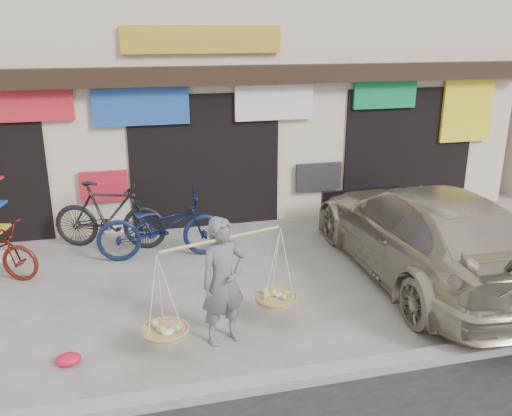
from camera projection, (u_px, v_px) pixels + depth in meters
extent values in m
plane|color=gray|center=(245.00, 303.00, 8.07)|extent=(70.00, 70.00, 0.00)
cube|color=gray|center=(284.00, 380.00, 6.21)|extent=(70.00, 0.25, 0.12)
cube|color=beige|center=(183.00, 46.00, 12.95)|extent=(14.00, 6.00, 7.00)
cube|color=black|center=(204.00, 76.00, 10.19)|extent=(14.00, 0.35, 0.35)
cube|color=black|center=(204.00, 159.00, 11.09)|extent=(3.00, 0.60, 2.70)
cube|color=black|center=(402.00, 148.00, 12.14)|extent=(3.00, 0.60, 2.70)
cube|color=red|center=(27.00, 105.00, 9.66)|extent=(1.60, 0.08, 0.60)
cube|color=#224EA9|center=(141.00, 107.00, 10.15)|extent=(1.80, 0.08, 0.70)
cube|color=white|center=(274.00, 102.00, 10.75)|extent=(1.60, 0.08, 0.70)
cube|color=#10844A|center=(385.00, 94.00, 11.28)|extent=(1.40, 0.08, 0.60)
cube|color=yellow|center=(467.00, 110.00, 11.87)|extent=(1.20, 0.08, 1.40)
cube|color=red|center=(104.00, 186.00, 10.44)|extent=(0.90, 0.08, 0.60)
cube|color=#292929|center=(319.00, 177.00, 11.49)|extent=(1.00, 0.08, 0.60)
cube|color=gold|center=(202.00, 39.00, 10.05)|extent=(3.00, 0.08, 0.50)
imported|color=slate|center=(223.00, 281.00, 6.85)|extent=(0.71, 0.57, 1.70)
cylinder|color=#D1B774|center=(222.00, 239.00, 6.67)|extent=(1.59, 0.52, 0.04)
cylinder|color=#A98650|center=(165.00, 332.00, 6.60)|extent=(0.56, 0.56, 0.07)
ellipsoid|color=#A5BF66|center=(165.00, 327.00, 6.58)|extent=(0.39, 0.39, 0.10)
cylinder|color=#A98650|center=(276.00, 299.00, 7.39)|extent=(0.56, 0.56, 0.07)
ellipsoid|color=#A5BF66|center=(276.00, 295.00, 7.38)|extent=(0.39, 0.39, 0.10)
imported|color=black|center=(109.00, 215.00, 9.93)|extent=(2.19, 1.27, 1.27)
imported|color=#101A3D|center=(162.00, 226.00, 9.51)|extent=(2.29, 0.89, 1.19)
imported|color=#B7AB93|center=(424.00, 232.00, 8.75)|extent=(2.22, 5.29, 1.52)
cube|color=black|center=(361.00, 200.00, 11.12)|extent=(1.70, 0.13, 0.45)
cube|color=silver|center=(359.00, 203.00, 11.21)|extent=(0.45, 0.03, 0.12)
ellipsoid|color=red|center=(68.00, 359.00, 6.58)|extent=(0.31, 0.25, 0.14)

